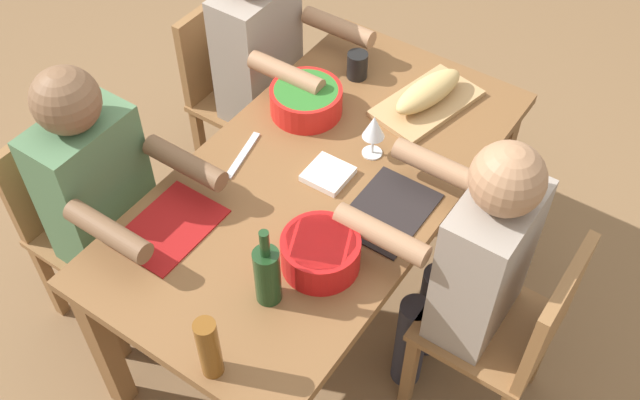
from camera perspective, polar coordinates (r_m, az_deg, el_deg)
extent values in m
plane|color=brown|center=(3.05, 0.00, -7.90)|extent=(8.00, 8.00, 0.00)
cube|color=brown|center=(2.48, 0.00, 1.40)|extent=(1.61, 0.85, 0.04)
cube|color=brown|center=(3.33, 2.09, 7.32)|extent=(0.07, 0.07, 0.70)
cube|color=brown|center=(2.63, -16.15, -10.71)|extent=(0.07, 0.07, 0.70)
cube|color=brown|center=(3.12, 13.38, 2.17)|extent=(0.07, 0.07, 0.70)
cube|color=olive|center=(2.54, 12.63, -9.25)|extent=(0.40, 0.40, 0.03)
cube|color=olive|center=(2.35, 17.47, -8.40)|extent=(0.38, 0.04, 0.40)
cube|color=olive|center=(2.67, 6.87, -12.79)|extent=(0.04, 0.04, 0.42)
cube|color=olive|center=(2.84, 10.31, -7.72)|extent=(0.04, 0.04, 0.42)
cube|color=olive|center=(2.80, 16.53, -10.79)|extent=(0.04, 0.04, 0.42)
cylinder|color=#2D2D38|center=(2.71, 6.92, -10.76)|extent=(0.11, 0.11, 0.45)
cylinder|color=#2D2D38|center=(2.79, 8.57, -8.39)|extent=(0.11, 0.11, 0.45)
cube|color=gray|center=(2.31, 12.47, -4.73)|extent=(0.34, 0.20, 0.55)
cylinder|color=#9E7251|center=(2.18, 4.72, -2.65)|extent=(0.07, 0.30, 0.07)
cylinder|color=#9E7251|center=(2.39, 8.96, 2.60)|extent=(0.07, 0.30, 0.07)
sphere|color=#9E7251|center=(2.04, 14.15, 1.56)|extent=(0.21, 0.21, 0.21)
cube|color=olive|center=(2.82, -16.45, -2.43)|extent=(0.40, 0.40, 0.03)
cube|color=olive|center=(2.78, -19.95, 2.04)|extent=(0.38, 0.04, 0.40)
cube|color=olive|center=(2.96, -10.96, -4.58)|extent=(0.04, 0.04, 0.42)
cube|color=olive|center=(2.85, -15.53, -9.00)|extent=(0.04, 0.04, 0.42)
cube|color=olive|center=(3.14, -15.54, -1.69)|extent=(0.04, 0.04, 0.42)
cube|color=olive|center=(3.04, -20.01, -5.71)|extent=(0.04, 0.04, 0.42)
cylinder|color=#2D2D38|center=(2.89, -11.44, -6.04)|extent=(0.11, 0.11, 0.45)
cylinder|color=#2D2D38|center=(2.84, -13.60, -8.16)|extent=(0.11, 0.11, 0.45)
cube|color=#4C724C|center=(2.57, -16.89, 1.04)|extent=(0.34, 0.20, 0.55)
cylinder|color=brown|center=(2.41, -10.28, 2.81)|extent=(0.07, 0.30, 0.07)
cylinder|color=brown|center=(2.27, -15.92, -2.30)|extent=(0.07, 0.30, 0.07)
sphere|color=brown|center=(2.33, -18.87, 7.22)|extent=(0.21, 0.21, 0.21)
cube|color=olive|center=(3.23, -5.33, 7.55)|extent=(0.40, 0.40, 0.03)
cube|color=olive|center=(3.19, -8.23, 11.61)|extent=(0.38, 0.04, 0.40)
cube|color=olive|center=(3.40, -1.03, 5.19)|extent=(0.04, 0.04, 0.42)
cube|color=olive|center=(3.21, -4.53, 1.75)|extent=(0.04, 0.04, 0.42)
cube|color=olive|center=(3.56, -5.56, 7.28)|extent=(0.04, 0.04, 0.42)
cube|color=olive|center=(3.37, -9.12, 4.10)|extent=(0.04, 0.04, 0.42)
cylinder|color=#2D2D38|center=(3.31, -1.23, 4.14)|extent=(0.11, 0.11, 0.45)
cylinder|color=#2D2D38|center=(3.22, -2.87, 2.50)|extent=(0.11, 0.11, 0.45)
cube|color=gray|center=(3.02, -4.81, 11.28)|extent=(0.34, 0.20, 0.55)
cylinder|color=#9E7251|center=(2.93, 1.42, 13.07)|extent=(0.07, 0.30, 0.07)
cylinder|color=#9E7251|center=(2.70, -2.61, 9.63)|extent=(0.07, 0.30, 0.07)
cylinder|color=red|center=(2.19, 0.04, -4.07)|extent=(0.24, 0.24, 0.11)
cylinder|color=beige|center=(2.17, 0.04, -3.49)|extent=(0.21, 0.21, 0.04)
cylinder|color=red|center=(2.67, -1.07, 7.62)|extent=(0.26, 0.26, 0.10)
cylinder|color=#2D7028|center=(2.65, -1.08, 8.16)|extent=(0.23, 0.23, 0.04)
cube|color=tan|center=(2.75, 8.16, 7.34)|extent=(0.44, 0.30, 0.02)
ellipsoid|color=tan|center=(2.72, 8.28, 8.22)|extent=(0.34, 0.18, 0.09)
cylinder|color=#193819|center=(2.09, -4.04, -5.81)|extent=(0.08, 0.08, 0.20)
cylinder|color=#193819|center=(1.98, -4.26, -3.34)|extent=(0.03, 0.03, 0.09)
cylinder|color=brown|center=(1.97, -8.49, -11.15)|extent=(0.06, 0.06, 0.22)
cylinder|color=silver|center=(2.55, 4.00, 3.62)|extent=(0.07, 0.07, 0.01)
cylinder|color=silver|center=(2.52, 4.05, 4.28)|extent=(0.01, 0.01, 0.07)
cone|color=silver|center=(2.47, 4.14, 5.61)|extent=(0.08, 0.08, 0.08)
cube|color=black|center=(2.38, 5.25, -0.85)|extent=(0.32, 0.23, 0.01)
cube|color=maroon|center=(2.37, -11.38, -2.05)|extent=(0.32, 0.23, 0.01)
cylinder|color=black|center=(2.83, 2.87, 10.25)|extent=(0.08, 0.08, 0.10)
cube|color=silver|center=(2.55, -5.93, 3.44)|extent=(0.23, 0.07, 0.01)
cube|color=white|center=(2.46, 0.62, 1.99)|extent=(0.14, 0.14, 0.02)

